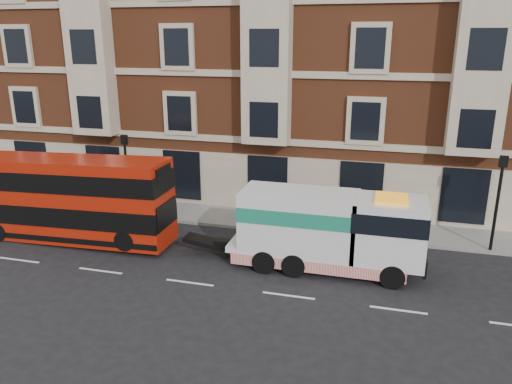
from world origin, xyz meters
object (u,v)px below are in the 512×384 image
Objects in this scene: double_decker_bus at (69,198)px; tow_truck at (326,230)px; pedestrian at (114,198)px; box_van at (2,189)px.

double_decker_bus is 1.25× the size of tow_truck.
pedestrian is at bearing 86.62° from double_decker_bus.
box_van is at bearing -152.85° from pedestrian.
double_decker_bus reaches higher than box_van.
pedestrian is (6.11, 1.15, -0.34)m from box_van.
tow_truck reaches higher than box_van.
tow_truck is 4.50× the size of pedestrian.
pedestrian is (0.21, 3.51, -1.09)m from double_decker_bus.
tow_truck is at bearing -24.39° from box_van.
tow_truck is 18.11m from box_van.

